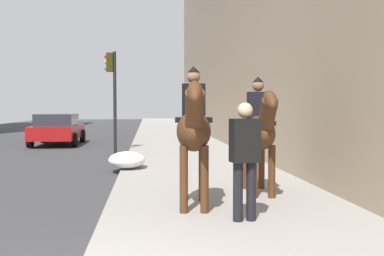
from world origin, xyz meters
name	(u,v)px	position (x,y,z in m)	size (l,w,h in m)	color
mounted_horse_near	(194,129)	(3.66, -1.45, 1.40)	(2.15, 0.69, 2.31)	#4C2B16
mounted_horse_far	(259,130)	(4.63, -2.79, 1.32)	(2.15, 0.64, 2.21)	#4C2B16
pedestrian_greeting	(245,153)	(2.74, -2.09, 1.10)	(0.31, 0.43, 1.70)	black
car_near_lane	(58,129)	(17.27, 3.43, 0.75)	(4.28, 2.13, 1.44)	maroon
traffic_light_near_curb	(112,85)	(13.15, 0.59, 2.56)	(0.20, 0.44, 3.82)	black
snow_pile_far	(127,160)	(8.40, -0.15, 0.34)	(1.27, 0.98, 0.44)	white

